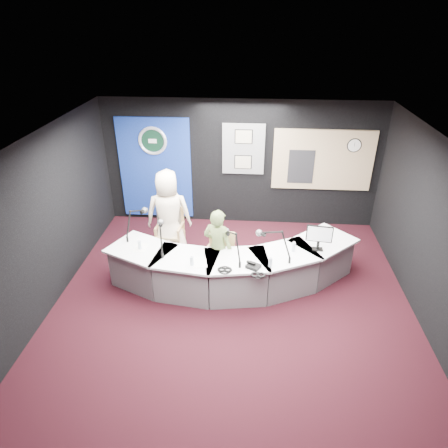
# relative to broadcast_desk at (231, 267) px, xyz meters

# --- Properties ---
(ground) EXTENTS (6.00, 6.00, 0.00)m
(ground) POSITION_rel_broadcast_desk_xyz_m (0.05, -0.55, -0.38)
(ground) COLOR black
(ground) RESTS_ON ground
(ceiling) EXTENTS (6.00, 6.00, 0.02)m
(ceiling) POSITION_rel_broadcast_desk_xyz_m (0.05, -0.55, 2.42)
(ceiling) COLOR silver
(ceiling) RESTS_ON ground
(wall_back) EXTENTS (6.00, 0.02, 2.80)m
(wall_back) POSITION_rel_broadcast_desk_xyz_m (0.05, 2.45, 1.02)
(wall_back) COLOR black
(wall_back) RESTS_ON ground
(wall_front) EXTENTS (6.00, 0.02, 2.80)m
(wall_front) POSITION_rel_broadcast_desk_xyz_m (0.05, -3.55, 1.02)
(wall_front) COLOR black
(wall_front) RESTS_ON ground
(wall_left) EXTENTS (0.02, 6.00, 2.80)m
(wall_left) POSITION_rel_broadcast_desk_xyz_m (-2.95, -0.55, 1.02)
(wall_left) COLOR black
(wall_left) RESTS_ON ground
(wall_right) EXTENTS (0.02, 6.00, 2.80)m
(wall_right) POSITION_rel_broadcast_desk_xyz_m (3.05, -0.55, 1.02)
(wall_right) COLOR black
(wall_right) RESTS_ON ground
(broadcast_desk) EXTENTS (4.50, 1.90, 0.75)m
(broadcast_desk) POSITION_rel_broadcast_desk_xyz_m (0.00, 0.00, 0.00)
(broadcast_desk) COLOR silver
(broadcast_desk) RESTS_ON ground
(backdrop_panel) EXTENTS (1.60, 0.05, 2.30)m
(backdrop_panel) POSITION_rel_broadcast_desk_xyz_m (-1.85, 2.42, 0.88)
(backdrop_panel) COLOR navy
(backdrop_panel) RESTS_ON wall_back
(agency_seal) EXTENTS (0.63, 0.07, 0.63)m
(agency_seal) POSITION_rel_broadcast_desk_xyz_m (-1.85, 2.38, 1.52)
(agency_seal) COLOR silver
(agency_seal) RESTS_ON backdrop_panel
(seal_center) EXTENTS (0.48, 0.01, 0.48)m
(seal_center) POSITION_rel_broadcast_desk_xyz_m (-1.85, 2.38, 1.52)
(seal_center) COLOR black
(seal_center) RESTS_ON backdrop_panel
(pinboard) EXTENTS (0.90, 0.04, 1.10)m
(pinboard) POSITION_rel_broadcast_desk_xyz_m (0.10, 2.42, 1.38)
(pinboard) COLOR slate
(pinboard) RESTS_ON wall_back
(framed_photo_upper) EXTENTS (0.34, 0.02, 0.27)m
(framed_photo_upper) POSITION_rel_broadcast_desk_xyz_m (0.10, 2.39, 1.65)
(framed_photo_upper) COLOR gray
(framed_photo_upper) RESTS_ON pinboard
(framed_photo_lower) EXTENTS (0.34, 0.02, 0.27)m
(framed_photo_lower) POSITION_rel_broadcast_desk_xyz_m (0.10, 2.39, 1.09)
(framed_photo_lower) COLOR gray
(framed_photo_lower) RESTS_ON pinboard
(booth_window_frame) EXTENTS (2.12, 0.06, 1.32)m
(booth_window_frame) POSITION_rel_broadcast_desk_xyz_m (1.80, 2.42, 1.18)
(booth_window_frame) COLOR tan
(booth_window_frame) RESTS_ON wall_back
(booth_glow) EXTENTS (2.00, 0.02, 1.20)m
(booth_glow) POSITION_rel_broadcast_desk_xyz_m (1.80, 2.41, 1.18)
(booth_glow) COLOR #E2B98F
(booth_glow) RESTS_ON booth_window_frame
(equipment_rack) EXTENTS (0.55, 0.02, 0.75)m
(equipment_rack) POSITION_rel_broadcast_desk_xyz_m (1.35, 2.39, 1.03)
(equipment_rack) COLOR black
(equipment_rack) RESTS_ON booth_window_frame
(wall_clock) EXTENTS (0.28, 0.01, 0.28)m
(wall_clock) POSITION_rel_broadcast_desk_xyz_m (2.40, 2.39, 1.52)
(wall_clock) COLOR white
(wall_clock) RESTS_ON booth_window_frame
(armchair_left) EXTENTS (0.54, 0.54, 0.88)m
(armchair_left) POSITION_rel_broadcast_desk_xyz_m (-1.28, 0.95, 0.07)
(armchair_left) COLOR #A9834D
(armchair_left) RESTS_ON ground
(armchair_right) EXTENTS (0.70, 0.70, 1.02)m
(armchair_right) POSITION_rel_broadcast_desk_xyz_m (-0.24, 0.05, 0.14)
(armchair_right) COLOR #A9834D
(armchair_right) RESTS_ON ground
(draped_jacket) EXTENTS (0.51, 0.14, 0.70)m
(draped_jacket) POSITION_rel_broadcast_desk_xyz_m (-1.33, 1.20, 0.24)
(draped_jacket) COLOR #6A6559
(draped_jacket) RESTS_ON armchair_left
(person_man) EXTENTS (0.93, 0.67, 1.78)m
(person_man) POSITION_rel_broadcast_desk_xyz_m (-1.28, 0.95, 0.52)
(person_man) COLOR beige
(person_man) RESTS_ON ground
(person_woman) EXTENTS (0.62, 0.52, 1.47)m
(person_woman) POSITION_rel_broadcast_desk_xyz_m (-0.24, 0.05, 0.36)
(person_woman) COLOR #566736
(person_woman) RESTS_ON ground
(computer_monitor) EXTENTS (0.43, 0.08, 0.30)m
(computer_monitor) POSITION_rel_broadcast_desk_xyz_m (1.48, 0.09, 0.70)
(computer_monitor) COLOR black
(computer_monitor) RESTS_ON broadcast_desk
(desk_phone) EXTENTS (0.27, 0.25, 0.05)m
(desk_phone) POSITION_rel_broadcast_desk_xyz_m (0.38, -0.53, 0.40)
(desk_phone) COLOR black
(desk_phone) RESTS_ON broadcast_desk
(headphones_near) EXTENTS (0.19, 0.19, 0.03)m
(headphones_near) POSITION_rel_broadcast_desk_xyz_m (0.46, -0.75, 0.39)
(headphones_near) COLOR black
(headphones_near) RESTS_ON broadcast_desk
(headphones_far) EXTENTS (0.24, 0.24, 0.04)m
(headphones_far) POSITION_rel_broadcast_desk_xyz_m (-0.07, -0.65, 0.39)
(headphones_far) COLOR black
(headphones_far) RESTS_ON broadcast_desk
(paper_stack) EXTENTS (0.21, 0.30, 0.00)m
(paper_stack) POSITION_rel_broadcast_desk_xyz_m (-1.58, -0.08, 0.38)
(paper_stack) COLOR white
(paper_stack) RESTS_ON broadcast_desk
(notepad) EXTENTS (0.28, 0.35, 0.00)m
(notepad) POSITION_rel_broadcast_desk_xyz_m (-0.50, -0.45, 0.38)
(notepad) COLOR white
(notepad) RESTS_ON broadcast_desk
(boom_mic_a) EXTENTS (0.31, 0.71, 0.60)m
(boom_mic_a) POSITION_rel_broadcast_desk_xyz_m (-1.77, 0.40, 0.68)
(boom_mic_a) COLOR black
(boom_mic_a) RESTS_ON broadcast_desk
(boom_mic_b) EXTENTS (0.26, 0.72, 0.60)m
(boom_mic_b) POSITION_rel_broadcast_desk_xyz_m (-1.20, -0.06, 0.68)
(boom_mic_b) COLOR black
(boom_mic_b) RESTS_ON broadcast_desk
(boom_mic_c) EXTENTS (0.38, 0.68, 0.60)m
(boom_mic_c) POSITION_rel_broadcast_desk_xyz_m (0.03, -0.26, 0.68)
(boom_mic_c) COLOR black
(boom_mic_c) RESTS_ON broadcast_desk
(boom_mic_d) EXTENTS (0.63, 0.48, 0.60)m
(boom_mic_d) POSITION_rel_broadcast_desk_xyz_m (0.71, -0.18, 0.68)
(boom_mic_d) COLOR black
(boom_mic_d) RESTS_ON broadcast_desk
(water_bottles) EXTENTS (2.70, 0.61, 0.18)m
(water_bottles) POSITION_rel_broadcast_desk_xyz_m (-0.26, -0.26, 0.46)
(water_bottles) COLOR silver
(water_bottles) RESTS_ON broadcast_desk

